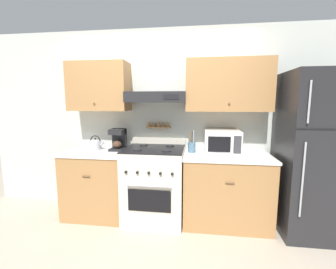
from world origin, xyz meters
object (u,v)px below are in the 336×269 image
object	(u,v)px
stove_range	(155,184)
coffee_maker	(118,139)
microwave	(222,142)
utensil_crock	(192,147)
refrigerator	(317,155)
tea_kettle	(96,144)

from	to	relation	value
stove_range	coffee_maker	world-z (taller)	coffee_maker
microwave	coffee_maker	bearing A→B (deg)	179.59
coffee_maker	utensil_crock	world-z (taller)	coffee_maker
coffee_maker	microwave	bearing A→B (deg)	-0.41
stove_range	microwave	size ratio (longest dim) A/B	2.36
refrigerator	coffee_maker	world-z (taller)	refrigerator
utensil_crock	stove_range	bearing A→B (deg)	-167.20
tea_kettle	coffee_maker	distance (m)	0.33
stove_range	refrigerator	size ratio (longest dim) A/B	0.55
tea_kettle	microwave	xyz separation A→B (m)	(1.72, 0.02, 0.07)
coffee_maker	utensil_crock	size ratio (longest dim) A/B	1.01
microwave	stove_range	bearing A→B (deg)	-171.71
stove_range	coffee_maker	size ratio (longest dim) A/B	3.62
stove_range	tea_kettle	xyz separation A→B (m)	(-0.85, 0.11, 0.49)
refrigerator	utensil_crock	world-z (taller)	refrigerator
utensil_crock	refrigerator	bearing A→B (deg)	-5.56
stove_range	microwave	bearing A→B (deg)	8.29
tea_kettle	coffee_maker	xyz separation A→B (m)	(0.32, 0.03, 0.07)
tea_kettle	coffee_maker	bearing A→B (deg)	4.95
stove_range	tea_kettle	distance (m)	0.99
refrigerator	microwave	xyz separation A→B (m)	(-1.07, 0.16, 0.10)
stove_range	tea_kettle	size ratio (longest dim) A/B	5.04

